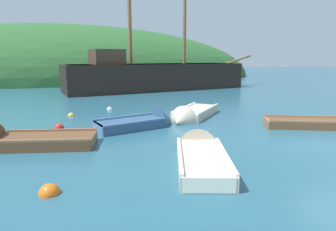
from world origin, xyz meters
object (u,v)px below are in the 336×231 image
object	(u,v)px
rowboat_portside	(319,125)
buoy_orange	(50,194)
rowboat_outer_left	(200,156)
buoy_yellow	(71,116)
rowboat_far	(143,124)
buoy_white	(110,110)
buoy_red	(59,128)
sailing_ship	(155,80)
rowboat_near_dock	(191,116)
rowboat_outer_right	(24,143)

from	to	relation	value
rowboat_portside	buoy_orange	size ratio (longest dim) A/B	8.64
rowboat_outer_left	buoy_orange	distance (m)	3.65
buoy_yellow	rowboat_far	bearing A→B (deg)	-50.03
buoy_yellow	buoy_white	distance (m)	2.15
buoy_orange	buoy_red	bearing A→B (deg)	89.33
buoy_yellow	rowboat_outer_left	bearing A→B (deg)	-66.96
rowboat_portside	rowboat_far	distance (m)	6.70
buoy_orange	rowboat_portside	bearing A→B (deg)	14.51
sailing_ship	rowboat_far	distance (m)	13.01
rowboat_outer_left	buoy_red	xyz separation A→B (m)	(-3.52, 4.90, -0.11)
rowboat_near_dock	buoy_white	world-z (taller)	rowboat_near_dock
buoy_yellow	sailing_ship	bearing A→B (deg)	53.75
rowboat_portside	buoy_white	size ratio (longest dim) A/B	12.40
buoy_yellow	buoy_white	bearing A→B (deg)	28.83
rowboat_portside	buoy_red	world-z (taller)	rowboat_portside
rowboat_outer_left	rowboat_outer_right	bearing A→B (deg)	77.60
rowboat_far	buoy_red	distance (m)	3.17
rowboat_outer_left	buoy_white	size ratio (longest dim) A/B	12.02
buoy_red	buoy_yellow	xyz separation A→B (m)	(0.47, 2.27, 0.00)
rowboat_portside	buoy_yellow	bearing A→B (deg)	173.66
rowboat_portside	rowboat_outer_left	bearing A→B (deg)	-138.23
rowboat_outer_left	buoy_yellow	bearing A→B (deg)	42.90
rowboat_outer_left	buoy_white	world-z (taller)	rowboat_outer_left
rowboat_outer_right	buoy_red	world-z (taller)	rowboat_outer_right
sailing_ship	buoy_white	world-z (taller)	sailing_ship
rowboat_outer_left	buoy_yellow	xyz separation A→B (m)	(-3.05, 7.17, -0.11)
buoy_orange	rowboat_outer_right	bearing A→B (deg)	103.92
rowboat_far	rowboat_outer_left	world-z (taller)	rowboat_far
rowboat_far	rowboat_outer_right	bearing A→B (deg)	-175.34
sailing_ship	rowboat_portside	bearing A→B (deg)	-89.12
rowboat_far	buoy_yellow	size ratio (longest dim) A/B	11.54
sailing_ship	buoy_yellow	size ratio (longest dim) A/B	60.79
rowboat_outer_right	buoy_yellow	bearing A→B (deg)	-92.98
rowboat_outer_right	buoy_white	world-z (taller)	rowboat_outer_right
rowboat_far	sailing_ship	bearing A→B (deg)	58.34
buoy_yellow	buoy_orange	distance (m)	7.88
rowboat_near_dock	buoy_white	xyz separation A→B (m)	(-3.06, 3.32, -0.10)
rowboat_outer_right	rowboat_far	distance (m)	4.19
rowboat_near_dock	buoy_red	bearing A→B (deg)	-45.42
rowboat_portside	sailing_ship	bearing A→B (deg)	123.32
rowboat_outer_right	rowboat_outer_left	world-z (taller)	rowboat_outer_right
rowboat_far	buoy_orange	bearing A→B (deg)	-136.18
sailing_ship	rowboat_far	xyz separation A→B (m)	(-4.17, -12.30, -0.71)
sailing_ship	rowboat_portside	xyz separation A→B (m)	(2.11, -14.64, -0.73)
buoy_white	rowboat_outer_left	bearing A→B (deg)	-81.93
rowboat_portside	buoy_red	bearing A→B (deg)	-173.58
sailing_ship	buoy_white	distance (m)	9.55
rowboat_outer_right	buoy_white	bearing A→B (deg)	-106.49
sailing_ship	buoy_yellow	xyz separation A→B (m)	(-6.76, -9.21, -0.82)
rowboat_near_dock	rowboat_far	xyz separation A→B (m)	(-2.36, -0.81, -0.00)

